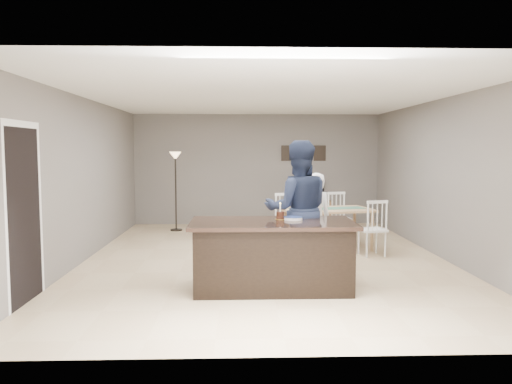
{
  "coord_description": "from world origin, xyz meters",
  "views": [
    {
      "loc": [
        -0.43,
        -8.28,
        1.84
      ],
      "look_at": [
        -0.16,
        -0.3,
        1.16
      ],
      "focal_mm": 35.0,
      "sensor_mm": 36.0,
      "label": 1
    }
  ],
  "objects_px": {
    "woman": "(314,220)",
    "plate_stack": "(293,218)",
    "floor_lamp": "(175,170)",
    "kitchen_island": "(272,255)",
    "dining_table": "(327,216)",
    "man": "(298,210)",
    "television": "(306,189)",
    "tv_console": "(306,213)",
    "birthday_cake": "(280,215)"
  },
  "relations": [
    {
      "from": "dining_table",
      "to": "television",
      "type": "bearing_deg",
      "value": 77.85
    },
    {
      "from": "kitchen_island",
      "to": "woman",
      "type": "bearing_deg",
      "value": 58.84
    },
    {
      "from": "woman",
      "to": "plate_stack",
      "type": "bearing_deg",
      "value": 57.17
    },
    {
      "from": "woman",
      "to": "plate_stack",
      "type": "distance_m",
      "value": 1.19
    },
    {
      "from": "tv_console",
      "to": "man",
      "type": "relative_size",
      "value": 0.61
    },
    {
      "from": "plate_stack",
      "to": "floor_lamp",
      "type": "height_order",
      "value": "floor_lamp"
    },
    {
      "from": "television",
      "to": "birthday_cake",
      "type": "distance_m",
      "value": 5.55
    },
    {
      "from": "woman",
      "to": "plate_stack",
      "type": "relative_size",
      "value": 5.82
    },
    {
      "from": "dining_table",
      "to": "floor_lamp",
      "type": "height_order",
      "value": "floor_lamp"
    },
    {
      "from": "dining_table",
      "to": "woman",
      "type": "bearing_deg",
      "value": -119.75
    },
    {
      "from": "television",
      "to": "floor_lamp",
      "type": "bearing_deg",
      "value": 15.01
    },
    {
      "from": "kitchen_island",
      "to": "plate_stack",
      "type": "xyz_separation_m",
      "value": [
        0.29,
        0.14,
        0.47
      ]
    },
    {
      "from": "television",
      "to": "floor_lamp",
      "type": "relative_size",
      "value": 0.51
    },
    {
      "from": "dining_table",
      "to": "birthday_cake",
      "type": "bearing_deg",
      "value": -125.79
    },
    {
      "from": "man",
      "to": "plate_stack",
      "type": "bearing_deg",
      "value": 74.61
    },
    {
      "from": "kitchen_island",
      "to": "man",
      "type": "bearing_deg",
      "value": 53.86
    },
    {
      "from": "tv_console",
      "to": "floor_lamp",
      "type": "bearing_deg",
      "value": -166.21
    },
    {
      "from": "tv_console",
      "to": "dining_table",
      "type": "relative_size",
      "value": 0.58
    },
    {
      "from": "birthday_cake",
      "to": "plate_stack",
      "type": "bearing_deg",
      "value": -18.01
    },
    {
      "from": "tv_console",
      "to": "television",
      "type": "distance_m",
      "value": 0.57
    },
    {
      "from": "man",
      "to": "floor_lamp",
      "type": "height_order",
      "value": "man"
    },
    {
      "from": "television",
      "to": "woman",
      "type": "relative_size",
      "value": 0.62
    },
    {
      "from": "dining_table",
      "to": "floor_lamp",
      "type": "relative_size",
      "value": 1.17
    },
    {
      "from": "dining_table",
      "to": "floor_lamp",
      "type": "bearing_deg",
      "value": 131.91
    },
    {
      "from": "television",
      "to": "plate_stack",
      "type": "xyz_separation_m",
      "value": [
        -0.91,
        -5.5,
        0.06
      ]
    },
    {
      "from": "dining_table",
      "to": "floor_lamp",
      "type": "xyz_separation_m",
      "value": [
        -3.05,
        2.24,
        0.76
      ]
    },
    {
      "from": "tv_console",
      "to": "television",
      "type": "relative_size",
      "value": 1.31
    },
    {
      "from": "kitchen_island",
      "to": "man",
      "type": "height_order",
      "value": "man"
    },
    {
      "from": "kitchen_island",
      "to": "television",
      "type": "height_order",
      "value": "television"
    },
    {
      "from": "plate_stack",
      "to": "dining_table",
      "type": "xyz_separation_m",
      "value": [
        0.89,
        2.43,
        -0.29
      ]
    },
    {
      "from": "woman",
      "to": "man",
      "type": "relative_size",
      "value": 0.75
    },
    {
      "from": "birthday_cake",
      "to": "plate_stack",
      "type": "height_order",
      "value": "birthday_cake"
    },
    {
      "from": "television",
      "to": "birthday_cake",
      "type": "xyz_separation_m",
      "value": [
        -1.08,
        -5.44,
        0.09
      ]
    },
    {
      "from": "television",
      "to": "floor_lamp",
      "type": "height_order",
      "value": "floor_lamp"
    },
    {
      "from": "man",
      "to": "floor_lamp",
      "type": "xyz_separation_m",
      "value": [
        -2.27,
        4.27,
        0.4
      ]
    },
    {
      "from": "woman",
      "to": "floor_lamp",
      "type": "bearing_deg",
      "value": -64.15
    },
    {
      "from": "television",
      "to": "woman",
      "type": "xyz_separation_m",
      "value": [
        -0.46,
        -4.41,
        -0.12
      ]
    },
    {
      "from": "kitchen_island",
      "to": "tv_console",
      "type": "bearing_deg",
      "value": 77.84
    },
    {
      "from": "plate_stack",
      "to": "man",
      "type": "bearing_deg",
      "value": 74.92
    },
    {
      "from": "tv_console",
      "to": "woman",
      "type": "height_order",
      "value": "woman"
    },
    {
      "from": "television",
      "to": "dining_table",
      "type": "relative_size",
      "value": 0.44
    },
    {
      "from": "floor_lamp",
      "to": "dining_table",
      "type": "bearing_deg",
      "value": -36.31
    },
    {
      "from": "tv_console",
      "to": "plate_stack",
      "type": "bearing_deg",
      "value": -99.5
    },
    {
      "from": "dining_table",
      "to": "man",
      "type": "bearing_deg",
      "value": -122.82
    },
    {
      "from": "plate_stack",
      "to": "floor_lamp",
      "type": "bearing_deg",
      "value": 114.82
    },
    {
      "from": "woman",
      "to": "man",
      "type": "xyz_separation_m",
      "value": [
        -0.34,
        -0.68,
        0.24
      ]
    },
    {
      "from": "kitchen_island",
      "to": "man",
      "type": "distance_m",
      "value": 0.86
    },
    {
      "from": "tv_console",
      "to": "television",
      "type": "xyz_separation_m",
      "value": [
        0.0,
        0.07,
        0.56
      ]
    },
    {
      "from": "kitchen_island",
      "to": "birthday_cake",
      "type": "distance_m",
      "value": 0.55
    },
    {
      "from": "floor_lamp",
      "to": "kitchen_island",
      "type": "bearing_deg",
      "value": -68.77
    }
  ]
}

